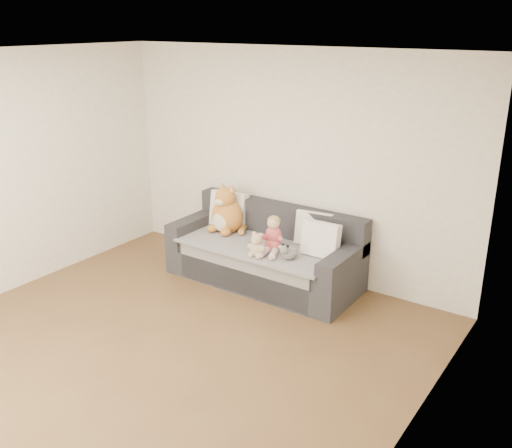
{
  "coord_description": "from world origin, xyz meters",
  "views": [
    {
      "loc": [
        3.3,
        -2.97,
        2.86
      ],
      "look_at": [
        -0.03,
        1.87,
        0.75
      ],
      "focal_mm": 40.0,
      "sensor_mm": 36.0,
      "label": 1
    }
  ],
  "objects_px": {
    "sofa": "(265,255)",
    "plush_cat": "(227,213)",
    "teddy_bear": "(257,247)",
    "toddler": "(273,237)",
    "sippy_cup": "(251,243)"
  },
  "relations": [
    {
      "from": "teddy_bear",
      "to": "sippy_cup",
      "type": "xyz_separation_m",
      "value": [
        -0.19,
        0.16,
        -0.06
      ]
    },
    {
      "from": "toddler",
      "to": "teddy_bear",
      "type": "xyz_separation_m",
      "value": [
        -0.06,
        -0.22,
        -0.06
      ]
    },
    {
      "from": "sofa",
      "to": "teddy_bear",
      "type": "relative_size",
      "value": 7.85
    },
    {
      "from": "toddler",
      "to": "plush_cat",
      "type": "height_order",
      "value": "plush_cat"
    },
    {
      "from": "toddler",
      "to": "teddy_bear",
      "type": "relative_size",
      "value": 1.47
    },
    {
      "from": "toddler",
      "to": "sippy_cup",
      "type": "bearing_deg",
      "value": 178.56
    },
    {
      "from": "toddler",
      "to": "plush_cat",
      "type": "distance_m",
      "value": 0.83
    },
    {
      "from": "teddy_bear",
      "to": "sippy_cup",
      "type": "relative_size",
      "value": 2.65
    },
    {
      "from": "sofa",
      "to": "plush_cat",
      "type": "relative_size",
      "value": 3.61
    },
    {
      "from": "sofa",
      "to": "teddy_bear",
      "type": "xyz_separation_m",
      "value": [
        0.15,
        -0.39,
        0.28
      ]
    },
    {
      "from": "toddler",
      "to": "sippy_cup",
      "type": "xyz_separation_m",
      "value": [
        -0.24,
        -0.06,
        -0.11
      ]
    },
    {
      "from": "plush_cat",
      "to": "teddy_bear",
      "type": "relative_size",
      "value": 2.18
    },
    {
      "from": "toddler",
      "to": "sippy_cup",
      "type": "distance_m",
      "value": 0.28
    },
    {
      "from": "teddy_bear",
      "to": "sofa",
      "type": "bearing_deg",
      "value": 109.84
    },
    {
      "from": "sofa",
      "to": "sippy_cup",
      "type": "bearing_deg",
      "value": -98.34
    }
  ]
}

